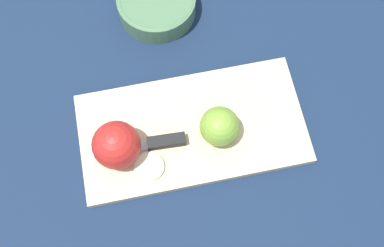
% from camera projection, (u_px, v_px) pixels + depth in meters
% --- Properties ---
extents(ground_plane, '(4.00, 4.00, 0.00)m').
position_uv_depth(ground_plane, '(192.00, 130.00, 0.82)').
color(ground_plane, '#14233D').
extents(cutting_board, '(0.42, 0.25, 0.02)m').
position_uv_depth(cutting_board, '(192.00, 129.00, 0.81)').
color(cutting_board, '#D1B789').
rests_on(cutting_board, ground_plane).
extents(apple_half_left, '(0.07, 0.07, 0.07)m').
position_uv_depth(apple_half_left, '(219.00, 126.00, 0.77)').
color(apple_half_left, olive).
rests_on(apple_half_left, cutting_board).
extents(apple_half_right, '(0.08, 0.08, 0.08)m').
position_uv_depth(apple_half_right, '(117.00, 145.00, 0.75)').
color(apple_half_right, red).
rests_on(apple_half_right, cutting_board).
extents(knife, '(0.18, 0.05, 0.02)m').
position_uv_depth(knife, '(159.00, 143.00, 0.79)').
color(knife, silver).
rests_on(knife, cutting_board).
extents(apple_slice, '(0.05, 0.05, 0.01)m').
position_uv_depth(apple_slice, '(149.00, 167.00, 0.78)').
color(apple_slice, beige).
rests_on(apple_slice, cutting_board).
extents(bowl, '(0.15, 0.15, 0.05)m').
position_uv_depth(bowl, '(157.00, 3.00, 0.88)').
color(bowl, '#4C704C').
rests_on(bowl, ground_plane).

